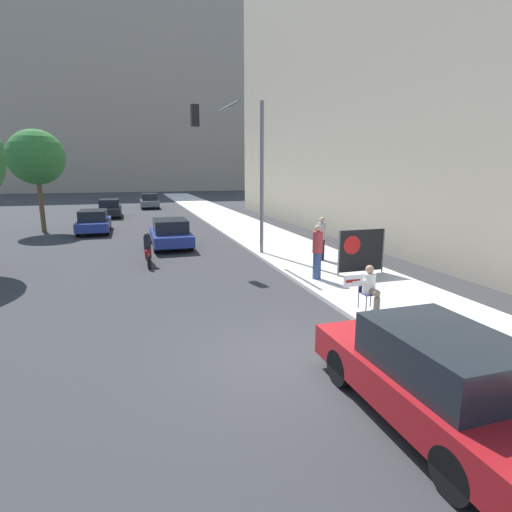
{
  "coord_description": "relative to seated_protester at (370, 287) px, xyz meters",
  "views": [
    {
      "loc": [
        -2.89,
        -6.82,
        3.69
      ],
      "look_at": [
        0.63,
        4.46,
        1.18
      ],
      "focal_mm": 28.0,
      "sensor_mm": 36.0,
      "label": 1
    }
  ],
  "objects": [
    {
      "name": "ground_plane",
      "position": [
        -2.88,
        -1.78,
        -0.76
      ],
      "size": [
        160.0,
        160.0,
        0.0
      ],
      "primitive_type": "plane",
      "color": "#303033"
    },
    {
      "name": "sidewalk_curb",
      "position": [
        1.31,
        13.22,
        -0.7
      ],
      "size": [
        3.87,
        90.0,
        0.12
      ],
      "primitive_type": "cube",
      "color": "beige",
      "rests_on": "ground_plane"
    },
    {
      "name": "building_backdrop_far",
      "position": [
        -4.88,
        73.44,
        17.25
      ],
      "size": [
        52.0,
        12.0,
        36.01
      ],
      "color": "gray",
      "rests_on": "ground_plane"
    },
    {
      "name": "building_backdrop_right",
      "position": [
        10.11,
        13.93,
        11.23
      ],
      "size": [
        10.0,
        32.0,
        23.97
      ],
      "color": "tan",
      "rests_on": "ground_plane"
    },
    {
      "name": "seated_protester",
      "position": [
        0.0,
        0.0,
        0.0
      ],
      "size": [
        0.99,
        0.77,
        1.19
      ],
      "rotation": [
        0.0,
        0.0,
        -0.08
      ],
      "color": "#474C56",
      "rests_on": "sidewalk_curb"
    },
    {
      "name": "jogger_on_sidewalk",
      "position": [
        0.09,
        3.27,
        0.31
      ],
      "size": [
        0.34,
        0.34,
        1.84
      ],
      "rotation": [
        0.0,
        0.0,
        2.71
      ],
      "color": "#334775",
      "rests_on": "sidewalk_curb"
    },
    {
      "name": "pedestrian_behind",
      "position": [
        1.55,
        5.9,
        0.26
      ],
      "size": [
        0.34,
        0.34,
        1.75
      ],
      "rotation": [
        0.0,
        0.0,
        6.11
      ],
      "color": "black",
      "rests_on": "sidewalk_curb"
    },
    {
      "name": "protest_banner",
      "position": [
        1.83,
        3.39,
        0.2
      ],
      "size": [
        1.83,
        0.06,
        1.58
      ],
      "color": "slate",
      "rests_on": "sidewalk_curb"
    },
    {
      "name": "traffic_light_pole",
      "position": [
        -1.3,
        8.04,
        3.67
      ],
      "size": [
        3.07,
        2.84,
        6.44
      ],
      "color": "slate",
      "rests_on": "sidewalk_curb"
    },
    {
      "name": "parked_car_curbside",
      "position": [
        -1.67,
        -4.27,
        -0.03
      ],
      "size": [
        1.76,
        4.24,
        1.48
      ],
      "color": "maroon",
      "rests_on": "ground_plane"
    },
    {
      "name": "car_on_road_nearest",
      "position": [
        -3.99,
        11.27,
        -0.06
      ],
      "size": [
        1.82,
        4.15,
        1.39
      ],
      "color": "navy",
      "rests_on": "ground_plane"
    },
    {
      "name": "car_on_road_midblock",
      "position": [
        -7.99,
        17.44,
        -0.06
      ],
      "size": [
        1.8,
        4.43,
        1.39
      ],
      "color": "navy",
      "rests_on": "ground_plane"
    },
    {
      "name": "car_on_road_distant",
      "position": [
        -7.43,
        26.04,
        -0.03
      ],
      "size": [
        1.74,
        4.27,
        1.47
      ],
      "color": "black",
      "rests_on": "ground_plane"
    },
    {
      "name": "car_on_road_far_lane",
      "position": [
        -3.95,
        33.65,
        -0.02
      ],
      "size": [
        1.73,
        4.63,
        1.49
      ],
      "color": "#565B60",
      "rests_on": "ground_plane"
    },
    {
      "name": "motorcycle_on_road",
      "position": [
        -5.24,
        7.71,
        -0.21
      ],
      "size": [
        0.28,
        2.21,
        1.29
      ],
      "color": "maroon",
      "rests_on": "ground_plane"
    },
    {
      "name": "street_tree_midblock",
      "position": [
        -11.03,
        18.86,
        3.74
      ],
      "size": [
        3.28,
        3.28,
        6.16
      ],
      "color": "brown",
      "rests_on": "ground_plane"
    }
  ]
}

